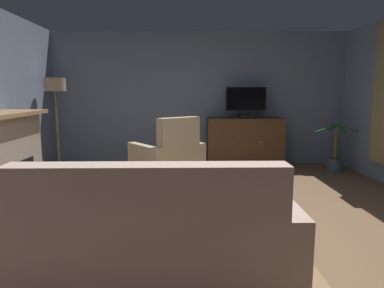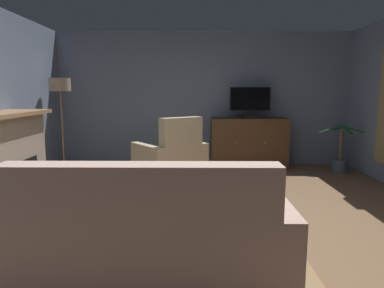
{
  "view_description": "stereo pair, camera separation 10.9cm",
  "coord_description": "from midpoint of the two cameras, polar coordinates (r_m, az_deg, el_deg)",
  "views": [
    {
      "loc": [
        -0.27,
        -3.44,
        1.44
      ],
      "look_at": [
        -0.2,
        0.43,
        0.85
      ],
      "focal_mm": 32.11,
      "sensor_mm": 36.0,
      "label": 1
    },
    {
      "loc": [
        -0.16,
        -3.44,
        1.44
      ],
      "look_at": [
        -0.2,
        0.43,
        0.85
      ],
      "focal_mm": 32.11,
      "sensor_mm": 36.0,
      "label": 2
    }
  ],
  "objects": [
    {
      "name": "sofa_floral",
      "position": [
        2.65,
        -7.63,
        -16.27
      ],
      "size": [
        2.09,
        0.89,
        0.99
      ],
      "color": "#BC9E8E",
      "rests_on": "ground_plane"
    },
    {
      "name": "tv_remote",
      "position": [
        3.66,
        -2.96,
        -7.56
      ],
      "size": [
        0.14,
        0.17,
        0.02
      ],
      "primitive_type": "cube",
      "rotation": [
        0.0,
        0.0,
        0.99
      ],
      "color": "black",
      "rests_on": "coffee_table"
    },
    {
      "name": "fireplace",
      "position": [
        4.93,
        -29.63,
        -2.64
      ],
      "size": [
        0.96,
        1.55,
        1.19
      ],
      "color": "#4C4C51",
      "rests_on": "ground_plane"
    },
    {
      "name": "ground_plane",
      "position": [
        3.74,
        2.43,
        -14.31
      ],
      "size": [
        6.3,
        7.3,
        0.04
      ],
      "primitive_type": "cube",
      "color": "brown"
    },
    {
      "name": "armchair_angled_to_table",
      "position": [
        5.55,
        -4.47,
        -2.89
      ],
      "size": [
        1.27,
        1.25,
        1.06
      ],
      "color": "tan",
      "rests_on": "ground_plane"
    },
    {
      "name": "floor_lamp",
      "position": [
        6.51,
        -22.2,
        7.73
      ],
      "size": [
        0.37,
        0.37,
        1.68
      ],
      "color": "#4C4233",
      "rests_on": "ground_plane"
    },
    {
      "name": "tv_cabinet",
      "position": [
        6.65,
        8.24,
        0.04
      ],
      "size": [
        1.43,
        0.55,
        0.95
      ],
      "color": "#352315",
      "rests_on": "ground_plane"
    },
    {
      "name": "coffee_table",
      "position": [
        3.71,
        -5.46,
        -8.36
      ],
      "size": [
        1.05,
        0.53,
        0.41
      ],
      "color": "brown",
      "rests_on": "ground_plane"
    },
    {
      "name": "potted_plant_on_hearth_side",
      "position": [
        6.74,
        22.2,
        -2.37
      ],
      "size": [
        0.79,
        0.81,
        0.86
      ],
      "color": "#3D4C5B",
      "rests_on": "ground_plane"
    },
    {
      "name": "television",
      "position": [
        6.53,
        8.47,
        6.99
      ],
      "size": [
        0.75,
        0.2,
        0.58
      ],
      "color": "black",
      "rests_on": "tv_cabinet"
    },
    {
      "name": "wall_back",
      "position": [
        6.84,
        0.79,
        7.46
      ],
      "size": [
        6.3,
        0.1,
        2.59
      ],
      "primitive_type": "cube",
      "color": "slate",
      "rests_on": "ground_plane"
    },
    {
      "name": "rug_central",
      "position": [
        3.52,
        -3.57,
        -15.4
      ],
      "size": [
        2.34,
        1.87,
        0.01
      ],
      "primitive_type": "cube",
      "color": "#8E704C",
      "rests_on": "ground_plane"
    }
  ]
}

